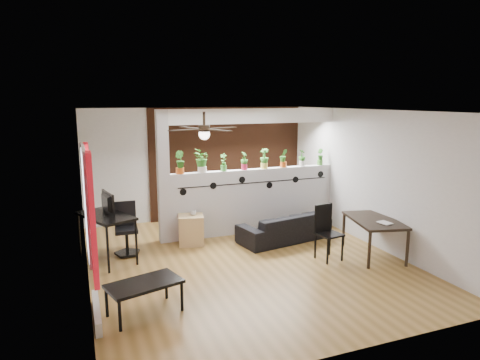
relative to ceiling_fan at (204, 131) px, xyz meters
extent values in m
cube|color=brown|center=(0.80, 0.30, -2.36)|extent=(6.30, 7.10, 0.10)
cube|color=#B7B7BA|center=(0.80, 3.32, -1.01)|extent=(6.30, 0.04, 2.90)
cube|color=#B7B7BA|center=(0.80, -2.72, -1.01)|extent=(6.30, 0.04, 2.90)
cube|color=#B7B7BA|center=(-1.82, 0.30, -1.01)|extent=(0.04, 7.10, 2.90)
cube|color=#B7B7BA|center=(3.42, 0.30, -1.01)|extent=(0.04, 7.10, 2.90)
cube|color=white|center=(0.80, 0.30, 0.34)|extent=(6.30, 7.10, 0.10)
cube|color=#BCBCC1|center=(1.60, 1.80, -1.64)|extent=(3.60, 0.18, 1.35)
cube|color=white|center=(1.60, 1.80, 0.14)|extent=(3.60, 0.18, 0.30)
cube|color=#BCBCC1|center=(-0.31, 1.80, -1.01)|extent=(0.22, 0.20, 2.60)
cube|color=#A0522E|center=(1.60, 3.27, -1.01)|extent=(3.90, 0.05, 2.60)
cube|color=black|center=(1.60, 1.70, -1.23)|extent=(3.31, 0.01, 0.02)
cylinder|color=black|center=(0.05, 1.70, -1.31)|extent=(0.14, 0.01, 0.14)
cylinder|color=black|center=(0.67, 1.70, -1.23)|extent=(0.14, 0.01, 0.14)
cylinder|color=black|center=(1.29, 1.70, -1.15)|extent=(0.14, 0.01, 0.14)
cylinder|color=black|center=(1.91, 1.70, -1.31)|extent=(0.14, 0.01, 0.14)
cylinder|color=black|center=(2.53, 1.70, -1.23)|extent=(0.14, 0.01, 0.14)
cylinder|color=black|center=(3.15, 1.70, -1.15)|extent=(0.14, 0.01, 0.14)
cube|color=white|center=(-1.78, -0.90, -0.76)|extent=(0.02, 0.95, 1.25)
cube|color=white|center=(-1.77, -0.90, -0.76)|extent=(0.04, 1.05, 1.35)
cube|color=red|center=(-1.73, -1.40, -0.86)|extent=(0.06, 0.30, 1.55)
cube|color=red|center=(-1.73, -0.40, -0.86)|extent=(0.06, 0.30, 1.55)
cube|color=silver|center=(-1.74, -0.90, -2.22)|extent=(0.08, 1.00, 0.18)
cube|color=#9A714A|center=(-1.78, 1.25, -0.96)|extent=(0.03, 0.60, 0.45)
cube|color=#8C7259|center=(-1.78, 1.20, -0.46)|extent=(0.03, 0.30, 0.40)
cube|color=black|center=(-1.78, 1.20, -0.46)|extent=(0.02, 0.34, 0.44)
cylinder|color=black|center=(0.00, 0.00, 0.19)|extent=(0.04, 0.04, 0.20)
cylinder|color=black|center=(0.00, 0.00, 0.04)|extent=(0.18, 0.18, 0.10)
sphere|color=white|center=(0.00, 0.00, -0.05)|extent=(0.17, 0.17, 0.17)
cube|color=black|center=(0.32, 0.12, 0.03)|extent=(0.55, 0.29, 0.01)
cube|color=black|center=(-0.12, 0.32, 0.03)|extent=(0.29, 0.55, 0.01)
cube|color=black|center=(-0.32, -0.12, 0.03)|extent=(0.55, 0.29, 0.01)
cube|color=black|center=(0.12, -0.32, 0.03)|extent=(0.29, 0.55, 0.01)
cylinder|color=#C85617|center=(0.02, 1.80, -0.90)|extent=(0.16, 0.16, 0.12)
imported|color=#1D5618|center=(0.02, 1.80, -0.69)|extent=(0.28, 0.29, 0.35)
cylinder|color=white|center=(0.47, 1.80, -0.90)|extent=(0.18, 0.18, 0.12)
imported|color=#1D5618|center=(0.47, 1.80, -0.67)|extent=(0.23, 0.28, 0.38)
cylinder|color=#3D8F34|center=(0.92, 1.80, -0.90)|extent=(0.12, 0.12, 0.12)
imported|color=#1D5618|center=(0.92, 1.80, -0.73)|extent=(0.22, 0.21, 0.26)
cylinder|color=#CA2046|center=(1.37, 1.80, -0.90)|extent=(0.12, 0.12, 0.12)
imported|color=#1D5618|center=(1.37, 1.80, -0.73)|extent=(0.22, 0.23, 0.27)
cylinder|color=#EAD752|center=(1.83, 1.80, -0.90)|extent=(0.15, 0.15, 0.12)
imported|color=#1D5618|center=(1.83, 1.80, -0.70)|extent=(0.27, 0.27, 0.32)
cylinder|color=#C45017|center=(2.28, 1.80, -0.90)|extent=(0.14, 0.14, 0.12)
imported|color=#1D5618|center=(2.28, 1.80, -0.72)|extent=(0.22, 0.19, 0.30)
cylinder|color=silver|center=(2.73, 1.80, -0.90)|extent=(0.12, 0.12, 0.12)
imported|color=#1D5618|center=(2.73, 1.80, -0.73)|extent=(0.17, 0.20, 0.26)
cylinder|color=#479034|center=(3.18, 1.80, -0.90)|extent=(0.12, 0.12, 0.12)
imported|color=#1D5618|center=(3.18, 1.80, -0.73)|extent=(0.14, 0.18, 0.26)
imported|color=black|center=(1.94, 1.04, -2.05)|extent=(1.89, 1.01, 0.53)
cube|color=tan|center=(0.13, 1.46, -2.02)|extent=(0.56, 0.52, 0.58)
imported|color=gray|center=(0.18, 1.46, -1.69)|extent=(0.16, 0.16, 0.09)
cube|color=black|center=(-1.45, 1.16, -1.51)|extent=(1.00, 1.29, 0.04)
cylinder|color=black|center=(-1.48, 0.57, -1.92)|extent=(0.04, 0.04, 0.79)
cylinder|color=black|center=(-1.00, 0.78, -1.92)|extent=(0.04, 0.04, 0.79)
cylinder|color=black|center=(-1.90, 1.55, -1.92)|extent=(0.04, 0.04, 0.79)
cylinder|color=black|center=(-1.42, 1.76, -1.92)|extent=(0.04, 0.04, 0.79)
imported|color=black|center=(-1.45, 1.31, -1.39)|extent=(0.36, 0.13, 0.20)
cylinder|color=black|center=(-1.10, 1.32, -2.28)|extent=(0.49, 0.49, 0.04)
cylinder|color=black|center=(-1.10, 1.32, -2.07)|extent=(0.06, 0.06, 0.41)
cube|color=black|center=(-1.10, 1.32, -1.84)|extent=(0.42, 0.42, 0.07)
cube|color=black|center=(-1.09, 1.49, -1.58)|extent=(0.38, 0.08, 0.45)
cube|color=black|center=(3.05, -0.30, -1.66)|extent=(1.02, 1.38, 0.04)
cylinder|color=black|center=(2.59, -0.79, -2.00)|extent=(0.05, 0.05, 0.63)
cylinder|color=black|center=(3.24, -0.95, -2.00)|extent=(0.05, 0.05, 0.63)
cylinder|color=black|center=(2.86, 0.34, -2.00)|extent=(0.05, 0.05, 0.63)
cylinder|color=black|center=(3.51, 0.18, -2.00)|extent=(0.05, 0.05, 0.63)
imported|color=gray|center=(2.95, -0.60, -1.62)|extent=(0.20, 0.25, 0.02)
cube|color=black|center=(2.18, -0.20, -1.85)|extent=(0.44, 0.44, 0.03)
cube|color=black|center=(2.16, -0.02, -1.59)|extent=(0.37, 0.08, 0.50)
cube|color=black|center=(2.04, -0.39, -2.08)|extent=(0.03, 0.03, 0.46)
cube|color=black|center=(2.37, -0.34, -2.08)|extent=(0.03, 0.03, 0.46)
cube|color=black|center=(2.00, -0.06, -1.84)|extent=(0.03, 0.03, 0.95)
cube|color=black|center=(2.32, -0.01, -1.84)|extent=(0.03, 0.03, 0.95)
cube|color=black|center=(-1.14, -0.99, -1.90)|extent=(1.05, 0.77, 0.04)
cylinder|color=black|center=(-1.49, -1.32, -2.12)|extent=(0.04, 0.04, 0.40)
cylinder|color=black|center=(-0.66, -1.08, -2.12)|extent=(0.04, 0.04, 0.40)
cylinder|color=black|center=(-1.61, -0.90, -2.12)|extent=(0.04, 0.04, 0.40)
cylinder|color=black|center=(-0.79, -0.66, -2.12)|extent=(0.04, 0.04, 0.40)
camera|label=1|loc=(-1.85, -6.32, 0.48)|focal=32.00mm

